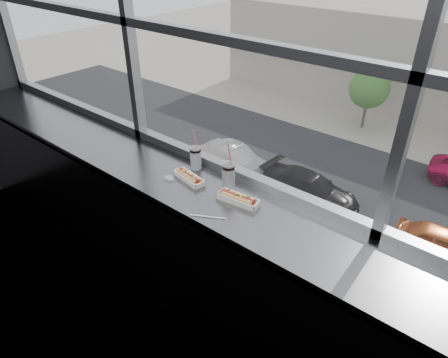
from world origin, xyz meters
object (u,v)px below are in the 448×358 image
Objects in this scene: loose_straw at (208,217)px; car_near_a at (235,156)px; hotdog_tray_right at (238,198)px; wrapper at (169,178)px; soda_cup_left at (196,157)px; car_near_b at (310,185)px; tree_left at (369,89)px; hotdog_tray_left at (189,177)px; car_near_c at (445,240)px; soda_cup_right at (229,175)px.

loose_straw is 0.03× the size of car_near_a.
hotdog_tray_right is 3.14× the size of wrapper.
soda_cup_left is 3.44× the size of wrapper.
tree_left reaches higher than car_near_b.
loose_straw is at bearing -17.07° from wrapper.
loose_straw is at bearing -39.98° from soda_cup_left.
car_near_c is at bearing 98.97° from hotdog_tray_left.
hotdog_tray_left reaches higher than wrapper.
soda_cup_right reaches higher than loose_straw.
car_near_b is at bearing 106.97° from hotdog_tray_right.
hotdog_tray_right is 0.91× the size of soda_cup_left.
soda_cup_left is at bearing 157.13° from hotdog_tray_right.
car_near_c is at bearing 82.88° from hotdog_tray_right.
soda_cup_left is at bearing 127.21° from hotdog_tray_left.
hotdog_tray_left is at bearing 34.83° from wrapper.
hotdog_tray_right reaches higher than car_near_a.
car_near_a is at bearing -106.68° from tree_left.
loose_straw is 2.44× the size of wrapper.
wrapper is at bearing -138.06° from car_near_a.
car_near_a reaches higher than car_near_c.
car_near_b is 1.01× the size of car_near_a.
soda_cup_left is 30.71m from tree_left.
soda_cup_right reaches higher than car_near_a.
car_near_c is (0.11, 16.48, -11.02)m from loose_straw.
tree_left is (-1.89, 12.00, 2.05)m from car_near_b.
soda_cup_right is 1.56× the size of loose_straw.
soda_cup_left is 0.90× the size of soda_cup_right.
hotdog_tray_left reaches higher than car_near_a.
wrapper is 0.02× the size of tree_left.
wrapper reaches higher than loose_straw.
wrapper reaches higher than tree_left.
car_near_c is at bearing 88.02° from soda_cup_left.
car_near_c is 15.24m from tree_left.
tree_left is at bearing 100.92° from hotdog_tray_right.
hotdog_tray_right is 1.29× the size of loose_straw.
soda_cup_right is (0.34, -0.05, 0.01)m from soda_cup_left.
wrapper is at bearing 133.37° from loose_straw.
soda_cup_left is at bearing 81.03° from wrapper.
hotdog_tray_right is 0.53m from wrapper.
soda_cup_left reaches higher than car_near_c.
soda_cup_right reaches higher than hotdog_tray_right.
loose_straw is (0.11, -0.33, -0.10)m from soda_cup_right.
car_near_a is (-5.48, 0.00, -0.01)m from car_near_b.
car_near_c is 12.73m from car_near_a.
soda_cup_left is at bearing 110.46° from loose_straw.
wrapper is at bearing -154.63° from soda_cup_right.
wrapper is at bearing -134.51° from hotdog_tray_left.
hotdog_tray_right is 19.64m from car_near_c.
car_near_b is (-7.18, 16.24, -10.92)m from hotdog_tray_right.
wrapper is 0.01× the size of car_near_c.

